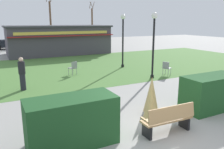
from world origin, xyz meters
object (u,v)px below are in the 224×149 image
object	(u,v)px
tree_right_bg	(92,24)
parked_car_center_slot	(49,42)
lamppost_mid	(154,37)
tree_left_bg	(51,22)
food_kiosk	(58,40)
park_bench	(168,119)
lamppost_far	(123,34)
cafe_chair_east	(73,67)
parked_car_west_slot	(8,44)
person_strolling	(22,74)
cafe_chair_west	(166,67)

from	to	relation	value
tree_right_bg	parked_car_center_slot	bearing A→B (deg)	-146.95
lamppost_mid	tree_left_bg	distance (m)	23.93
food_kiosk	tree_right_bg	bearing A→B (deg)	54.14
park_bench	food_kiosk	distance (m)	19.67
lamppost_far	cafe_chair_east	world-z (taller)	lamppost_far
cafe_chair_east	tree_right_bg	xyz separation A→B (m)	(11.04, 23.34, 2.42)
parked_car_west_slot	food_kiosk	bearing A→B (deg)	-57.38
lamppost_far	food_kiosk	distance (m)	10.05
parked_car_center_slot	tree_right_bg	world-z (taller)	tree_right_bg
person_strolling	lamppost_mid	bearing A→B (deg)	174.88
cafe_chair_west	tree_left_bg	world-z (taller)	tree_left_bg
lamppost_far	parked_car_center_slot	world-z (taller)	lamppost_far
lamppost_far	food_kiosk	bearing A→B (deg)	103.82
park_bench	lamppost_far	world-z (taller)	lamppost_far
lamppost_mid	parked_car_west_slot	xyz separation A→B (m)	(-6.84, 20.68, -1.84)
tree_left_bg	food_kiosk	bearing A→B (deg)	-98.90
tree_left_bg	tree_right_bg	size ratio (longest dim) A/B	1.10
cafe_chair_west	tree_right_bg	xyz separation A→B (m)	(5.70, 26.15, 2.42)
park_bench	tree_left_bg	world-z (taller)	tree_left_bg
person_strolling	tree_left_bg	world-z (taller)	tree_left_bg
cafe_chair_west	tree_right_bg	size ratio (longest dim) A/B	0.13
food_kiosk	person_strolling	xyz separation A→B (m)	(-5.10, -12.58, -0.64)
park_bench	cafe_chair_east	bearing A→B (deg)	90.70
park_bench	lamppost_mid	world-z (taller)	lamppost_mid
lamppost_far	parked_car_center_slot	bearing A→B (deg)	96.31
lamppost_far	lamppost_mid	bearing A→B (deg)	-91.59
parked_car_center_slot	tree_right_bg	size ratio (longest dim) A/B	0.63
lamppost_far	parked_car_west_slot	bearing A→B (deg)	112.43
cafe_chair_east	parked_car_west_slot	world-z (taller)	parked_car_west_slot
tree_left_bg	tree_right_bg	distance (m)	8.04
parked_car_west_slot	tree_left_bg	world-z (taller)	tree_left_bg
lamppost_far	park_bench	bearing A→B (deg)	-112.33
park_bench	cafe_chair_west	world-z (taller)	park_bench
person_strolling	tree_left_bg	distance (m)	24.02
person_strolling	tree_left_bg	size ratio (longest dim) A/B	0.23
tree_right_bg	cafe_chair_east	bearing A→B (deg)	-115.31
food_kiosk	cafe_chair_east	xyz separation A→B (m)	(-1.78, -10.53, -0.97)
park_bench	tree_left_bg	xyz separation A→B (m)	(3.29, 29.93, 2.80)
cafe_chair_east	tree_left_bg	xyz separation A→B (m)	(3.40, 20.88, 2.75)
cafe_chair_east	tree_left_bg	world-z (taller)	tree_left_bg
food_kiosk	tree_right_bg	world-z (taller)	tree_right_bg
park_bench	tree_right_bg	xyz separation A→B (m)	(10.93, 32.39, 2.46)
park_bench	lamppost_far	size ratio (longest dim) A/B	0.44
food_kiosk	cafe_chair_east	distance (m)	10.72
cafe_chair_east	parked_car_center_slot	world-z (taller)	parked_car_center_slot
cafe_chair_east	parked_car_center_slot	size ratio (longest dim) A/B	0.21
food_kiosk	cafe_chair_west	bearing A→B (deg)	-75.02
lamppost_far	tree_right_bg	xyz separation A→B (m)	(6.88, 22.53, 0.46)
food_kiosk	parked_car_west_slot	xyz separation A→B (m)	(-4.56, 7.13, -0.86)
cafe_chair_west	person_strolling	world-z (taller)	person_strolling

